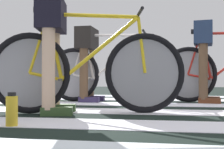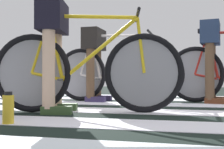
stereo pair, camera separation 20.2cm
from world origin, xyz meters
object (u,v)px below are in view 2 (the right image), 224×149
Objects in this scene: cyclist_1_of_3 at (53,41)px; water_bottle at (8,109)px; bicycle_2_of_3 at (117,72)px; cyclist_2_of_3 at (94,55)px; bicycle_1_of_3 at (87,70)px; cyclist_3_of_3 at (211,51)px.

water_bottle is at bearing -102.34° from cyclist_1_of_3.
bicycle_2_of_3 is at bearing 65.38° from cyclist_1_of_3.
bicycle_2_of_3 is 0.39m from cyclist_2_of_3.
cyclist_1_of_3 is at bearing -100.80° from bicycle_2_of_3.
cyclist_3_of_3 reaches higher than bicycle_1_of_3.
cyclist_3_of_3 is at bearing 36.83° from bicycle_1_of_3.
water_bottle is (-0.01, -0.69, -0.55)m from cyclist_1_of_3.
bicycle_2_of_3 is at bearing 0.00° from cyclist_2_of_3.
bicycle_1_of_3 is 0.41m from cyclist_1_of_3.
bicycle_2_of_3 is 7.86× the size of water_bottle.
cyclist_3_of_3 is (1.19, 1.33, 0.27)m from bicycle_1_of_3.
cyclist_1_of_3 is 2.04m from cyclist_3_of_3.
bicycle_1_of_3 is 1.77× the size of cyclist_2_of_3.
bicycle_2_of_3 is 1.22m from cyclist_3_of_3.
bicycle_1_of_3 is at bearing -0.00° from cyclist_1_of_3.
cyclist_1_of_3 is at bearing -87.27° from cyclist_2_of_3.
cyclist_2_of_3 is at bearing 92.67° from bicycle_1_of_3.
cyclist_2_of_3 is 0.96× the size of cyclist_3_of_3.
cyclist_2_of_3 is at bearing -167.63° from cyclist_3_of_3.
cyclist_2_of_3 is (-0.00, 1.30, -0.02)m from cyclist_1_of_3.
cyclist_2_of_3 reaches higher than bicycle_1_of_3.
cyclist_1_of_3 reaches higher than water_bottle.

